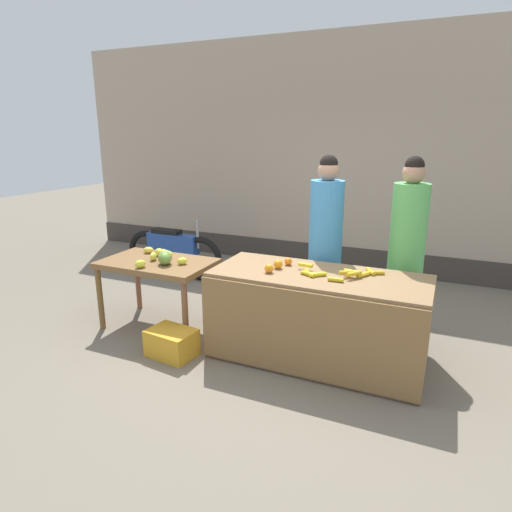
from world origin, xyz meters
TOP-DOWN VIEW (x-y plane):
  - ground_plane at (0.00, 0.00)m, footprint 24.00×24.00m
  - market_wall_back at (0.00, 2.99)m, footprint 9.29×0.23m
  - fruit_stall_counter at (0.48, -0.01)m, footprint 1.94×0.83m
  - side_table_wooden at (-1.30, 0.00)m, footprint 1.17×0.73m
  - banana_bunch_pile at (0.65, 0.01)m, footprint 0.76×0.44m
  - orange_pile at (0.09, -0.02)m, footprint 0.16×0.38m
  - mango_papaya_pile at (-1.24, 0.01)m, footprint 0.72×0.62m
  - vendor_woman_blue_shirt at (0.35, 0.65)m, footprint 0.34×0.34m
  - vendor_woman_green_shirt at (1.14, 0.71)m, footprint 0.34×0.34m
  - parked_motorcycle at (-2.14, 1.51)m, footprint 1.60×0.18m
  - produce_crate at (-0.79, -0.51)m, footprint 0.48×0.37m
  - produce_sack at (-0.46, 0.82)m, footprint 0.47×0.47m

SIDE VIEW (x-z plane):
  - ground_plane at x=0.00m, z-range 0.00..0.00m
  - produce_crate at x=-0.79m, z-range 0.00..0.26m
  - produce_sack at x=-0.46m, z-range 0.00..0.49m
  - parked_motorcycle at x=-2.14m, z-range -0.04..0.84m
  - fruit_stall_counter at x=0.48m, z-range 0.00..0.83m
  - side_table_wooden at x=-1.30m, z-range 0.28..1.03m
  - mango_papaya_pile at x=-1.24m, z-range 0.73..0.87m
  - banana_bunch_pile at x=0.65m, z-range 0.83..0.90m
  - orange_pile at x=0.09m, z-range 0.83..0.92m
  - vendor_woman_blue_shirt at x=0.35m, z-range 0.01..1.86m
  - vendor_woman_green_shirt at x=1.14m, z-range 0.01..1.86m
  - market_wall_back at x=0.00m, z-range -0.03..3.42m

